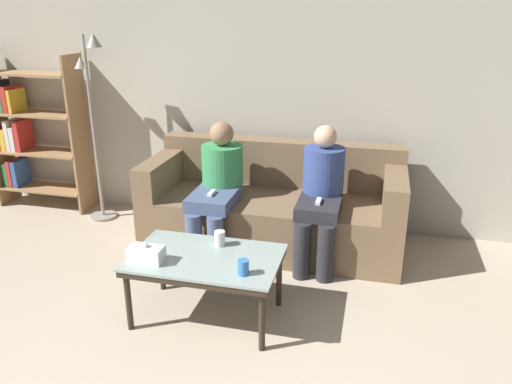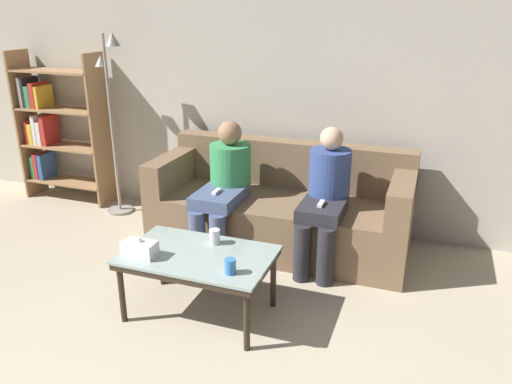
% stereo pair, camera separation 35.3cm
% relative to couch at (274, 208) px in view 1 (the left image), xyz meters
% --- Properties ---
extents(wall_back, '(12.00, 0.06, 2.60)m').
position_rel_couch_xyz_m(wall_back, '(0.00, 0.52, 0.98)').
color(wall_back, '#B7B2A3').
rests_on(wall_back, ground_plane).
extents(couch, '(2.17, 0.88, 0.86)m').
position_rel_couch_xyz_m(couch, '(0.00, 0.00, 0.00)').
color(couch, brown).
rests_on(couch, ground_plane).
extents(coffee_table, '(0.97, 0.61, 0.45)m').
position_rel_couch_xyz_m(coffee_table, '(-0.19, -1.23, 0.09)').
color(coffee_table, '#8C9E99').
rests_on(coffee_table, ground_plane).
extents(cup_near_left, '(0.07, 0.07, 0.10)m').
position_rel_couch_xyz_m(cup_near_left, '(-0.15, -1.05, 0.18)').
color(cup_near_left, silver).
rests_on(cup_near_left, coffee_table).
extents(cup_near_right, '(0.07, 0.07, 0.10)m').
position_rel_couch_xyz_m(cup_near_right, '(0.11, -1.39, 0.18)').
color(cup_near_right, '#3372BF').
rests_on(cup_near_right, coffee_table).
extents(tissue_box, '(0.22, 0.12, 0.13)m').
position_rel_couch_xyz_m(tissue_box, '(-0.53, -1.38, 0.18)').
color(tissue_box, white).
rests_on(tissue_box, coffee_table).
extents(bookshelf, '(0.97, 0.32, 1.56)m').
position_rel_couch_xyz_m(bookshelf, '(-2.62, 0.29, 0.45)').
color(bookshelf, '#9E754C').
rests_on(bookshelf, ground_plane).
extents(standing_lamp, '(0.31, 0.26, 1.75)m').
position_rel_couch_xyz_m(standing_lamp, '(-1.75, 0.14, 0.75)').
color(standing_lamp, gray).
rests_on(standing_lamp, ground_plane).
extents(seated_person_left_end, '(0.35, 0.73, 1.08)m').
position_rel_couch_xyz_m(seated_person_left_end, '(-0.43, -0.23, 0.27)').
color(seated_person_left_end, '#47567A').
rests_on(seated_person_left_end, ground_plane).
extents(seated_person_mid_left, '(0.33, 0.68, 1.10)m').
position_rel_couch_xyz_m(seated_person_mid_left, '(0.43, -0.22, 0.27)').
color(seated_person_mid_left, '#28282D').
rests_on(seated_person_mid_left, ground_plane).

